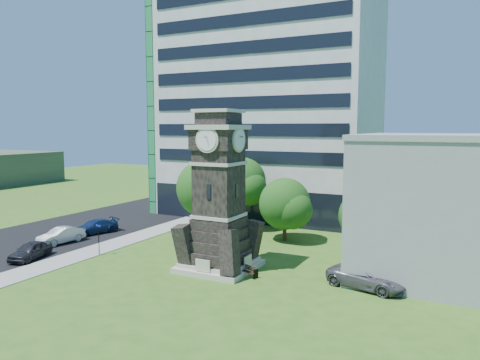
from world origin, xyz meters
The scene contains 16 objects.
ground centered at (0.00, 0.00, 0.00)m, with size 160.00×160.00×0.00m, color #345E1B.
sidewalk centered at (-9.50, 5.00, 0.03)m, with size 3.00×70.00×0.06m, color gray.
street centered at (-18.00, 5.00, 0.01)m, with size 14.00×80.00×0.02m, color black.
clock_tower centered at (3.00, 2.00, 5.28)m, with size 5.40×5.40×12.22m.
office_tall centered at (-3.20, 25.84, 14.22)m, with size 26.20×15.11×28.60m.
office_low centered at (19.97, 8.00, 5.21)m, with size 15.20×12.20×10.40m.
car_street_south centered at (-12.27, -2.84, 0.72)m, with size 1.70×4.23×1.44m, color black.
car_street_mid centered at (-14.22, 2.13, 0.75)m, with size 1.58×4.54×1.50m, color #A6A9AE.
car_street_north centered at (-14.37, 6.63, 0.71)m, with size 1.99×4.91×1.42m, color navy.
car_east_lot centered at (14.14, 2.77, 0.76)m, with size 2.52×5.46×1.52m, color #57575D.
park_bench centered at (5.71, 1.24, 0.46)m, with size 1.67×0.45×0.86m.
street_sign centered at (-8.06, 0.66, 1.71)m, with size 0.66×0.07×2.74m.
tree_nw centered at (-4.66, 12.70, 4.40)m, with size 6.61×6.01×7.59m.
tree_nc centered at (-1.93, 15.79, 4.93)m, with size 5.66×5.14×7.72m.
tree_ne centered at (4.23, 12.71, 3.46)m, with size 5.46×4.97×6.09m.
tree_east centered at (13.15, 7.08, 3.97)m, with size 4.71×4.28×6.27m.
Camera 1 is at (20.40, -28.63, 10.88)m, focal length 35.00 mm.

